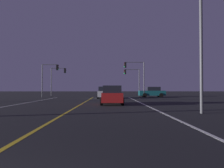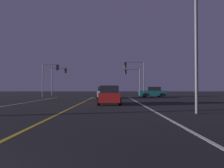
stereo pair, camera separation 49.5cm
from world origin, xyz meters
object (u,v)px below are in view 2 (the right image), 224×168
(traffic_light_far_right, at_px, (133,76))
(traffic_light_far_left, at_px, (59,75))
(car_ahead_far, at_px, (104,93))
(car_crossing_side, at_px, (153,92))
(car_lead_same_lane, at_px, (110,95))
(traffic_light_near_right, at_px, (135,71))
(street_lamp_right_near, at_px, (187,28))
(traffic_light_near_left, at_px, (51,73))

(traffic_light_far_right, xyz_separation_m, traffic_light_far_left, (-13.77, 0.00, 0.15))
(car_ahead_far, xyz_separation_m, traffic_light_far_left, (-8.81, 9.07, 3.10))
(car_crossing_side, height_order, car_lead_same_lane, same)
(traffic_light_near_right, distance_m, traffic_light_far_right, 5.52)
(car_ahead_far, height_order, traffic_light_near_right, traffic_light_near_right)
(car_ahead_far, height_order, street_lamp_right_near, street_lamp_right_near)
(car_ahead_far, relative_size, traffic_light_far_left, 0.81)
(traffic_light_near_right, bearing_deg, car_lead_same_lane, 75.65)
(traffic_light_near_right, relative_size, traffic_light_far_right, 1.14)
(car_crossing_side, height_order, traffic_light_near_left, traffic_light_near_left)
(car_lead_same_lane, xyz_separation_m, traffic_light_far_right, (4.03, 20.78, 2.95))
(car_lead_same_lane, relative_size, street_lamp_right_near, 0.55)
(car_lead_same_lane, height_order, traffic_light_near_right, traffic_light_near_right)
(car_ahead_far, bearing_deg, car_crossing_side, -60.72)
(car_lead_same_lane, xyz_separation_m, traffic_light_far_left, (-9.74, 20.78, 3.10))
(car_ahead_far, bearing_deg, traffic_light_near_left, 68.08)
(street_lamp_right_near, bearing_deg, car_lead_same_lane, -57.28)
(traffic_light_near_left, bearing_deg, traffic_light_far_right, 21.67)
(traffic_light_far_right, bearing_deg, traffic_light_near_right, 88.72)
(traffic_light_far_left, bearing_deg, traffic_light_near_left, -90.71)
(traffic_light_near_right, distance_m, traffic_light_far_left, 14.72)
(traffic_light_far_left, height_order, street_lamp_right_near, street_lamp_right_near)
(car_crossing_side, xyz_separation_m, traffic_light_near_left, (-16.76, -0.85, 3.13))
(car_lead_same_lane, distance_m, traffic_light_near_right, 16.14)
(traffic_light_near_left, distance_m, traffic_light_far_right, 14.90)
(traffic_light_near_right, height_order, traffic_light_far_left, traffic_light_near_right)
(traffic_light_near_right, xyz_separation_m, traffic_light_near_left, (-13.72, -0.00, -0.32))
(traffic_light_near_right, bearing_deg, street_lamp_right_near, 91.71)
(car_crossing_side, bearing_deg, car_ahead_far, 29.28)
(car_ahead_far, xyz_separation_m, street_lamp_right_near, (5.51, -18.83, 4.17))
(traffic_light_near_right, xyz_separation_m, street_lamp_right_near, (0.67, -22.40, 0.71))
(traffic_light_far_left, bearing_deg, traffic_light_far_right, 0.00)
(traffic_light_far_left, bearing_deg, street_lamp_right_near, -62.83)
(traffic_light_near_right, bearing_deg, car_ahead_far, 36.42)
(car_crossing_side, bearing_deg, car_lead_same_lane, 66.68)
(car_crossing_side, bearing_deg, traffic_light_far_right, -57.87)
(car_ahead_far, distance_m, street_lamp_right_near, 20.06)
(car_lead_same_lane, relative_size, traffic_light_far_left, 0.81)
(car_lead_same_lane, relative_size, traffic_light_far_right, 0.85)
(car_lead_same_lane, distance_m, traffic_light_near_left, 18.42)
(car_lead_same_lane, distance_m, street_lamp_right_near, 9.44)
(car_crossing_side, distance_m, traffic_light_near_left, 17.07)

